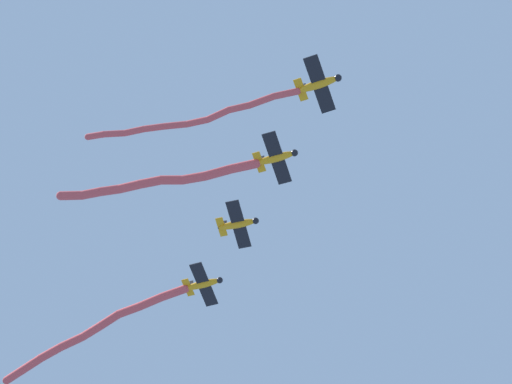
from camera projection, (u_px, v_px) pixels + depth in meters
The scene contains 7 objects.
airplane_lead at pixel (319, 84), 79.20m from camera, with size 4.66×6.06×1.50m.
smoke_trail_lead at pixel (188, 119), 82.74m from camera, with size 21.35×8.82×4.52m.
airplane_left_wing at pixel (277, 158), 83.60m from camera, with size 4.66×6.03×1.50m.
smoke_trail_left_wing at pixel (155, 182), 85.79m from camera, with size 19.66×10.20×2.69m.
airplane_right_wing at pixel (238, 224), 88.01m from camera, with size 4.62×5.94×1.50m.
airplane_slot at pixel (204, 284), 92.40m from camera, with size 4.65×6.02×1.50m.
smoke_trail_slot at pixel (91, 332), 94.09m from camera, with size 24.00×5.47×3.54m.
Camera 1 is at (-17.61, 25.84, 1.84)m, focal length 59.23 mm.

